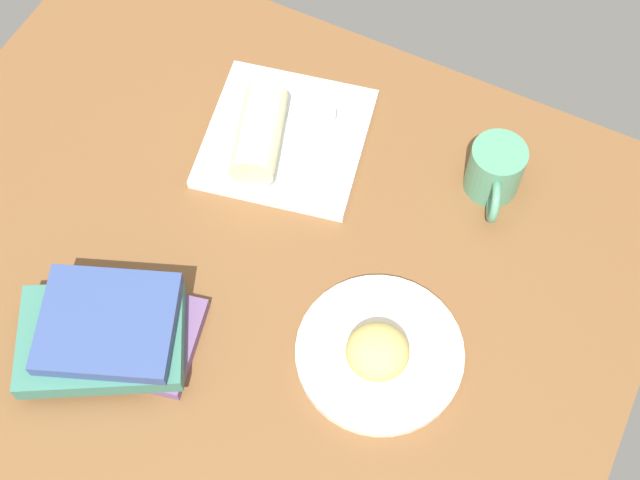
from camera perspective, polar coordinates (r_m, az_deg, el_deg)
The scene contains 8 objects.
dining_table at distance 126.77cm, azimuth -4.54°, elevation -1.84°, with size 110.00×90.00×4.00cm, color brown.
round_plate at distance 118.55cm, azimuth 3.89°, elevation -7.33°, with size 22.64×22.64×1.40cm, color silver.
scone_pastry at distance 114.75cm, azimuth 3.76°, elevation -7.26°, with size 8.36×8.06×5.74cm, color tan.
square_plate at distance 134.69cm, azimuth -2.23°, elevation 6.64°, with size 23.66×23.66×1.60cm, color white.
sauce_cup at distance 134.22cm, azimuth -0.22°, elevation 8.07°, with size 5.84×5.84×2.72cm.
breakfast_wrap at distance 130.44cm, azimuth -3.97°, elevation 6.92°, with size 6.47×6.47×14.92cm, color beige.
book_stack at distance 119.53cm, azimuth -13.62°, elevation -5.84°, with size 25.90×23.40×7.52cm.
coffee_mug at distance 129.44cm, azimuth 11.31°, elevation 4.43°, with size 8.05×12.43×8.70cm.
Camera 1 is at (33.99, -45.86, 115.19)cm, focal length 49.26 mm.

